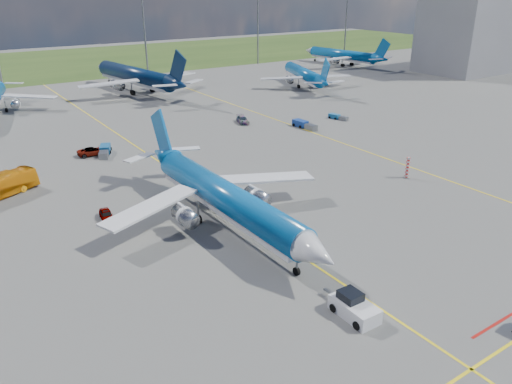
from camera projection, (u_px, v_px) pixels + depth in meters
ground at (296, 253)px, 50.46m from camera, size 400.00×400.00×0.00m
grass_strip at (16, 66)px, 165.27m from camera, size 400.00×80.00×0.01m
taxiway_lines at (178, 173)px, 71.75m from camera, size 60.25×160.00×0.02m
floodlight_masts at (75, 34)px, 134.98m from camera, size 202.20×0.50×22.70m
terminal_building at (483, 27)px, 153.23m from camera, size 42.00×22.00×26.00m
warning_post at (407, 168)px, 69.41m from camera, size 0.50×0.50×3.00m
bg_jet_n at (137, 92)px, 125.92m from camera, size 39.91×48.95×11.69m
bg_jet_ne at (304, 86)px, 132.98m from camera, size 36.70×41.60×9.07m
bg_jet_ene at (341, 65)px, 167.25m from camera, size 31.81×39.58×9.64m
main_airliner at (226, 225)px, 56.15m from camera, size 29.05×37.96×9.89m
pushback_tug at (354, 307)px, 40.63m from camera, size 2.23×5.83×1.97m
service_car_a at (106, 215)px, 57.38m from camera, size 1.85×3.51×1.14m
service_car_b at (93, 151)px, 78.99m from camera, size 4.68×2.17×1.30m
service_car_c at (243, 120)px, 97.34m from camera, size 3.20×4.90×1.32m
baggage_tug_w at (304, 125)px, 94.11m from camera, size 1.83×5.66×1.25m
baggage_tug_c at (105, 151)px, 79.47m from camera, size 3.44×5.49×1.21m
baggage_tug_e at (338, 117)px, 100.22m from camera, size 2.01×4.34×0.94m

